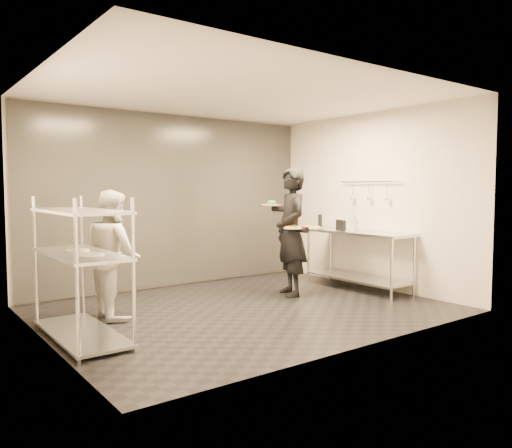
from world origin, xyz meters
TOP-DOWN VIEW (x-y plane):
  - room_shell at (0.00, 1.18)m, footprint 5.00×4.00m
  - pass_rack at (-2.15, -0.00)m, footprint 0.60×1.60m
  - prep_counter at (2.18, 0.00)m, footprint 0.60×1.80m
  - utensil_rail at (2.43, -0.00)m, footprint 0.07×1.20m
  - waiter at (1.04, 0.30)m, footprint 0.66×0.80m
  - chef at (-1.55, 0.63)m, footprint 0.62×0.78m
  - pizza_plate_near at (0.93, 0.12)m, footprint 0.29×0.29m
  - pizza_plate_far at (1.23, 0.07)m, footprint 0.31×0.31m
  - salad_plate at (0.91, 0.60)m, footprint 0.30×0.30m
  - pos_monitor at (2.06, 0.26)m, footprint 0.11×0.24m
  - bottle_green at (2.11, 0.05)m, footprint 0.07×0.07m
  - bottle_clear at (2.26, 0.12)m, footprint 0.05×0.05m
  - bottle_dark at (2.12, 0.80)m, footprint 0.07×0.07m

SIDE VIEW (x-z plane):
  - prep_counter at x=2.18m, z-range 0.17..1.09m
  - pass_rack at x=-2.15m, z-range 0.02..1.52m
  - chef at x=-1.55m, z-range 0.00..1.58m
  - waiter at x=1.04m, z-range 0.00..1.89m
  - pos_monitor at x=2.06m, z-range 0.92..1.09m
  - bottle_clear at x=2.26m, z-range 0.92..1.09m
  - pizza_plate_far at x=1.23m, z-range 1.00..1.05m
  - pizza_plate_near at x=0.93m, z-range 1.00..1.06m
  - bottle_dark at x=2.12m, z-range 0.92..1.16m
  - bottle_green at x=2.11m, z-range 0.92..1.19m
  - salad_plate at x=0.91m, z-range 1.33..1.40m
  - room_shell at x=0.00m, z-range 0.00..2.80m
  - utensil_rail at x=2.43m, z-range 1.39..1.70m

